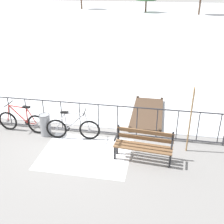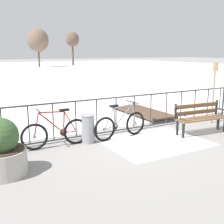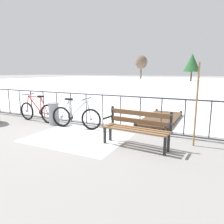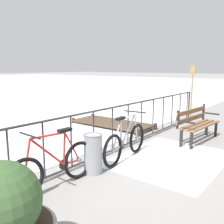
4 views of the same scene
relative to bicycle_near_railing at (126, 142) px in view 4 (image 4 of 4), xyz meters
name	(u,v)px [view 4 (image 4 of 4)]	position (x,y,z in m)	size (l,w,h in m)	color
ground_plane	(112,153)	(0.11, 0.44, -0.37)	(160.00, 160.00, 0.00)	gray
snow_patch	(171,159)	(0.61, -0.76, -0.36)	(2.58, 2.01, 0.01)	white
railing_fence	(112,129)	(0.11, 0.44, 0.19)	(9.06, 0.06, 1.07)	#2D2D33
bicycle_near_railing	(126,142)	(0.00, 0.00, 0.00)	(1.71, 0.52, 0.97)	black
bicycle_second	(55,167)	(-1.77, 0.14, 0.00)	(1.71, 0.52, 0.97)	black
park_bench	(197,122)	(2.26, -0.68, 0.14)	(1.63, 0.61, 0.89)	brown
trash_bin	(93,153)	(-0.94, 0.07, 0.00)	(0.35, 0.35, 0.73)	gray
oar_upright	(192,93)	(3.49, -0.05, 0.77)	(0.04, 0.16, 1.98)	#937047
wooden_dock	(112,123)	(2.20, 2.07, -0.25)	(1.10, 2.76, 0.20)	#4C3828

